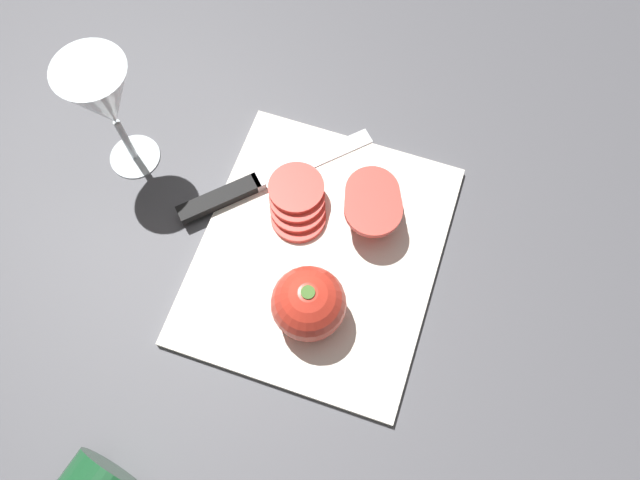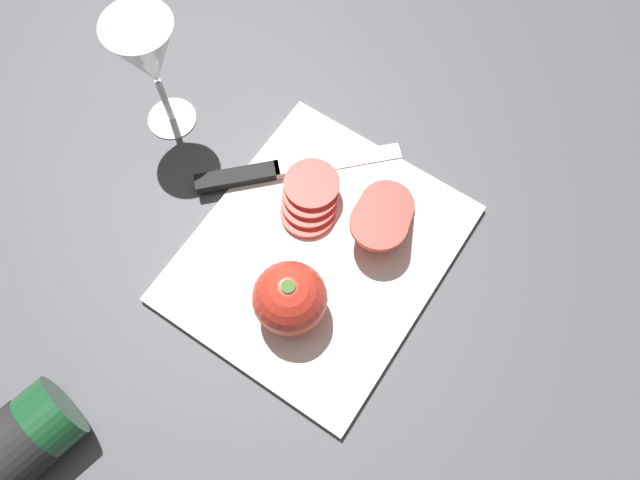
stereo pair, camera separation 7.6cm
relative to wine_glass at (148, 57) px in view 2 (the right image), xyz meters
name	(u,v)px [view 2 (the right image)]	position (x,y,z in m)	size (l,w,h in m)	color
ground_plane	(328,260)	(-0.06, -0.30, -0.13)	(3.00, 3.00, 0.00)	#4C4C51
cutting_board	(320,250)	(-0.05, -0.28, -0.13)	(0.35, 0.29, 0.01)	silver
wine_glass	(148,57)	(0.00, 0.00, 0.00)	(0.09, 0.09, 0.19)	silver
whole_tomato	(288,297)	(-0.14, -0.29, -0.08)	(0.09, 0.09, 0.09)	red
knife	(258,174)	(-0.01, -0.16, -0.12)	(0.21, 0.21, 0.01)	silver
tomato_slice_stack_near	(310,199)	(-0.01, -0.24, -0.10)	(0.10, 0.08, 0.03)	#D63D33
tomato_slice_stack_far	(383,214)	(0.02, -0.33, -0.10)	(0.12, 0.08, 0.05)	#D63D33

